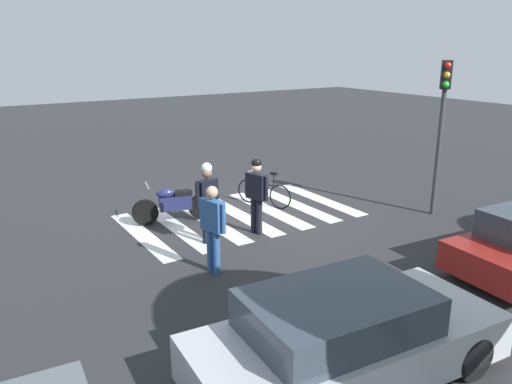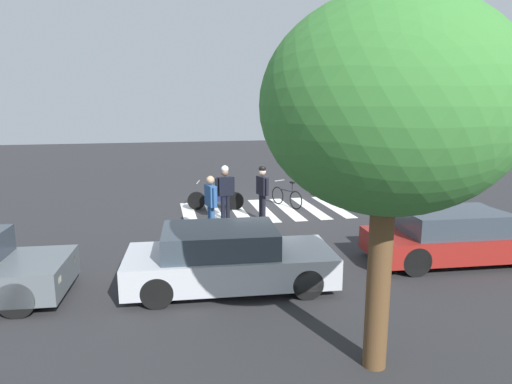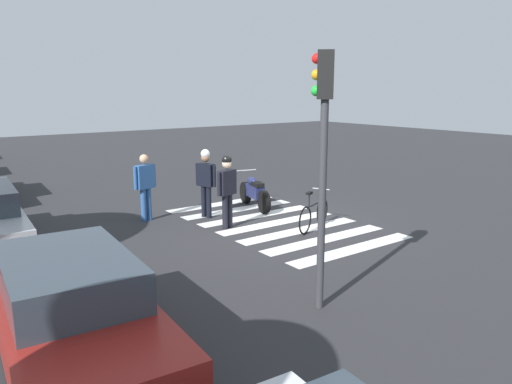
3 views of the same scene
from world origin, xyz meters
The scene contains 9 objects.
ground_plane centered at (0.00, 0.00, 0.00)m, with size 60.00×60.00×0.00m, color #2B2B2D.
police_motorcycle centered at (1.68, -0.49, 0.46)m, with size 2.05×0.76×1.04m.
leaning_bicycle centered at (-0.99, -0.37, 0.38)m, with size 0.76×1.62×1.00m.
officer_on_foot centered at (0.35, 1.32, 1.09)m, with size 0.33×0.67×1.86m.
officer_by_motorcycle centered at (1.58, 1.20, 1.09)m, with size 0.67×0.35×1.87m.
pedestrian_bystander centered at (2.22, 2.67, 1.03)m, with size 0.32×0.68×1.78m.
crosswalk_stripes centered at (0.00, 0.00, 0.00)m, with size 5.85×3.57×0.01m.
car_silver_sedan centered at (2.32, 6.59, 0.63)m, with size 4.45×2.11×1.32m.
traffic_light_pole centered at (-4.38, 2.66, 2.69)m, with size 0.34×0.34×3.99m.
Camera 1 is at (6.49, 10.91, 4.38)m, focal length 35.50 mm.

